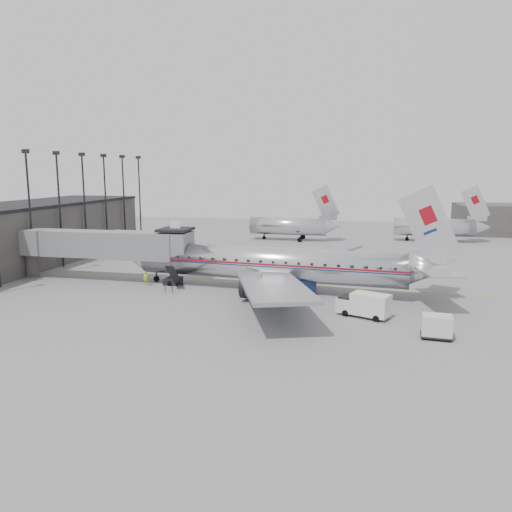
{
  "coord_description": "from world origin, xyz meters",
  "views": [
    {
      "loc": [
        11.91,
        -48.63,
        12.83
      ],
      "look_at": [
        -0.07,
        5.75,
        3.2
      ],
      "focal_mm": 35.0,
      "sensor_mm": 36.0,
      "label": 1
    }
  ],
  "objects_px": {
    "airliner": "(275,264)",
    "ramp_worker": "(146,279)",
    "baggage_cart_white": "(437,326)",
    "service_van": "(364,304)",
    "baggage_cart_navy": "(306,286)"
  },
  "relations": [
    {
      "from": "baggage_cart_navy",
      "to": "baggage_cart_white",
      "type": "distance_m",
      "value": 16.31
    },
    {
      "from": "ramp_worker",
      "to": "service_van",
      "type": "bearing_deg",
      "value": -24.6
    },
    {
      "from": "baggage_cart_navy",
      "to": "ramp_worker",
      "type": "height_order",
      "value": "baggage_cart_navy"
    },
    {
      "from": "airliner",
      "to": "ramp_worker",
      "type": "height_order",
      "value": "airliner"
    },
    {
      "from": "service_van",
      "to": "baggage_cart_white",
      "type": "distance_m",
      "value": 7.2
    },
    {
      "from": "airliner",
      "to": "service_van",
      "type": "height_order",
      "value": "airliner"
    },
    {
      "from": "service_van",
      "to": "baggage_cart_white",
      "type": "relative_size",
      "value": 2.02
    },
    {
      "from": "baggage_cart_white",
      "to": "service_van",
      "type": "bearing_deg",
      "value": 144.14
    },
    {
      "from": "service_van",
      "to": "baggage_cart_navy",
      "type": "relative_size",
      "value": 2.12
    },
    {
      "from": "service_van",
      "to": "baggage_cart_white",
      "type": "xyz_separation_m",
      "value": [
        5.52,
        -4.62,
        -0.17
      ]
    },
    {
      "from": "airliner",
      "to": "ramp_worker",
      "type": "distance_m",
      "value": 14.83
    },
    {
      "from": "service_van",
      "to": "baggage_cart_navy",
      "type": "bearing_deg",
      "value": 153.17
    },
    {
      "from": "baggage_cart_navy",
      "to": "baggage_cart_white",
      "type": "height_order",
      "value": "baggage_cart_white"
    },
    {
      "from": "airliner",
      "to": "baggage_cart_navy",
      "type": "xyz_separation_m",
      "value": [
        3.46,
        -0.94,
        -2.06
      ]
    },
    {
      "from": "service_van",
      "to": "baggage_cart_navy",
      "type": "distance_m",
      "value": 9.17
    }
  ]
}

